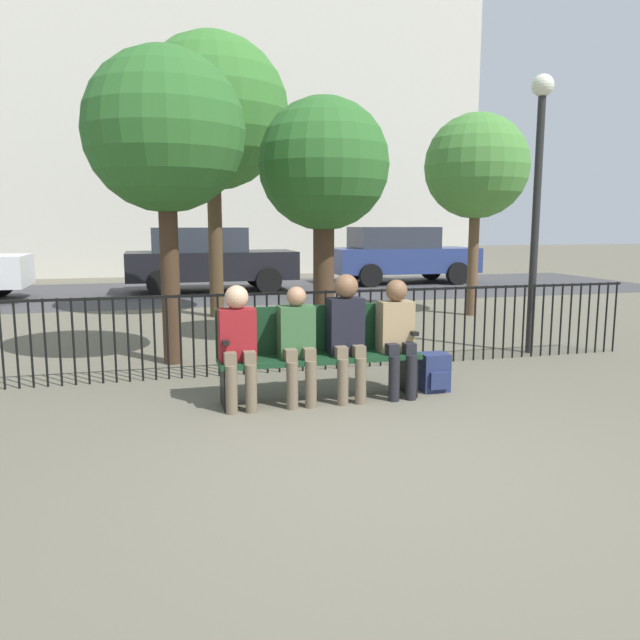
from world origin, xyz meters
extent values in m
plane|color=#605B4C|center=(0.00, 0.00, 0.00)|extent=(80.00, 80.00, 0.00)
cube|color=#14381E|center=(0.00, 1.75, 0.42)|extent=(1.98, 0.45, 0.05)
cube|color=#14381E|center=(0.00, 1.95, 0.69)|extent=(1.98, 0.05, 0.47)
cube|color=black|center=(-0.93, 1.75, 0.20)|extent=(0.06, 0.38, 0.40)
cube|color=black|center=(0.93, 1.75, 0.20)|extent=(0.06, 0.38, 0.40)
cube|color=black|center=(-0.93, 1.75, 0.65)|extent=(0.06, 0.38, 0.04)
cube|color=black|center=(0.93, 1.75, 0.65)|extent=(0.06, 0.38, 0.04)
cylinder|color=brown|center=(-0.90, 1.53, 0.23)|extent=(0.11, 0.11, 0.45)
cylinder|color=brown|center=(-0.72, 1.53, 0.23)|extent=(0.11, 0.11, 0.45)
cube|color=brown|center=(-0.90, 1.63, 0.50)|extent=(0.11, 0.20, 0.12)
cube|color=brown|center=(-0.72, 1.63, 0.50)|extent=(0.11, 0.20, 0.12)
cube|color=maroon|center=(-0.81, 1.75, 0.70)|extent=(0.34, 0.22, 0.49)
sphere|color=tan|center=(-0.81, 1.73, 1.05)|extent=(0.22, 0.22, 0.22)
cylinder|color=brown|center=(-0.33, 1.53, 0.23)|extent=(0.11, 0.11, 0.45)
cylinder|color=brown|center=(-0.15, 1.53, 0.23)|extent=(0.11, 0.11, 0.45)
cube|color=brown|center=(-0.33, 1.63, 0.50)|extent=(0.11, 0.20, 0.12)
cube|color=brown|center=(-0.15, 1.63, 0.50)|extent=(0.11, 0.20, 0.12)
cube|color=#335B33|center=(-0.24, 1.75, 0.70)|extent=(0.34, 0.22, 0.50)
sphere|color=#A37556|center=(-0.24, 1.73, 1.04)|extent=(0.19, 0.19, 0.19)
cylinder|color=brown|center=(0.17, 1.53, 0.23)|extent=(0.11, 0.11, 0.45)
cylinder|color=brown|center=(0.35, 1.53, 0.23)|extent=(0.11, 0.11, 0.45)
cube|color=brown|center=(0.17, 1.63, 0.50)|extent=(0.11, 0.20, 0.12)
cube|color=brown|center=(0.35, 1.63, 0.50)|extent=(0.11, 0.20, 0.12)
cube|color=black|center=(0.26, 1.75, 0.73)|extent=(0.34, 0.22, 0.56)
sphere|color=brown|center=(0.26, 1.73, 1.12)|extent=(0.24, 0.24, 0.24)
cylinder|color=black|center=(0.69, 1.53, 0.23)|extent=(0.11, 0.11, 0.45)
cylinder|color=black|center=(0.87, 1.53, 0.23)|extent=(0.11, 0.11, 0.45)
cube|color=black|center=(0.69, 1.63, 0.50)|extent=(0.11, 0.20, 0.12)
cube|color=black|center=(0.87, 1.63, 0.50)|extent=(0.11, 0.20, 0.12)
cube|color=#997F59|center=(0.78, 1.75, 0.70)|extent=(0.34, 0.22, 0.51)
sphere|color=brown|center=(0.78, 1.73, 1.07)|extent=(0.22, 0.22, 0.22)
cube|color=navy|center=(1.23, 1.78, 0.20)|extent=(0.28, 0.24, 0.40)
cube|color=navy|center=(1.23, 1.64, 0.14)|extent=(0.20, 0.04, 0.18)
cylinder|color=black|center=(-3.10, 2.99, 0.47)|extent=(0.02, 0.02, 0.95)
cylinder|color=black|center=(-2.96, 2.99, 0.47)|extent=(0.02, 0.02, 0.95)
cylinder|color=black|center=(-2.82, 2.99, 0.47)|extent=(0.02, 0.02, 0.95)
cylinder|color=black|center=(-2.68, 2.99, 0.47)|extent=(0.02, 0.02, 0.95)
cylinder|color=black|center=(-2.54, 2.99, 0.47)|extent=(0.02, 0.02, 0.95)
cylinder|color=black|center=(-2.40, 2.99, 0.47)|extent=(0.02, 0.02, 0.95)
cylinder|color=black|center=(-2.26, 2.99, 0.47)|extent=(0.02, 0.02, 0.95)
cylinder|color=black|center=(-2.12, 2.99, 0.47)|extent=(0.02, 0.02, 0.95)
cylinder|color=black|center=(-1.98, 2.99, 0.47)|extent=(0.02, 0.02, 0.95)
cylinder|color=black|center=(-1.84, 2.99, 0.47)|extent=(0.02, 0.02, 0.95)
cylinder|color=black|center=(-1.70, 2.99, 0.47)|extent=(0.02, 0.02, 0.95)
cylinder|color=black|center=(-1.56, 2.99, 0.47)|extent=(0.02, 0.02, 0.95)
cylinder|color=black|center=(-1.42, 2.99, 0.47)|extent=(0.02, 0.02, 0.95)
cylinder|color=black|center=(-1.28, 2.99, 0.47)|extent=(0.02, 0.02, 0.95)
cylinder|color=black|center=(-1.14, 2.99, 0.47)|extent=(0.02, 0.02, 0.95)
cylinder|color=black|center=(-1.00, 2.99, 0.47)|extent=(0.02, 0.02, 0.95)
cylinder|color=black|center=(-0.86, 2.99, 0.47)|extent=(0.02, 0.02, 0.95)
cylinder|color=black|center=(-0.72, 2.99, 0.47)|extent=(0.02, 0.02, 0.95)
cylinder|color=black|center=(-0.58, 2.99, 0.47)|extent=(0.02, 0.02, 0.95)
cylinder|color=black|center=(-0.44, 2.99, 0.47)|extent=(0.02, 0.02, 0.95)
cylinder|color=black|center=(-0.30, 2.99, 0.47)|extent=(0.02, 0.02, 0.95)
cylinder|color=black|center=(-0.16, 2.99, 0.47)|extent=(0.02, 0.02, 0.95)
cylinder|color=black|center=(-0.02, 2.99, 0.47)|extent=(0.02, 0.02, 0.95)
cylinder|color=black|center=(0.12, 2.99, 0.47)|extent=(0.02, 0.02, 0.95)
cylinder|color=black|center=(0.26, 2.99, 0.47)|extent=(0.02, 0.02, 0.95)
cylinder|color=black|center=(0.40, 2.99, 0.47)|extent=(0.02, 0.02, 0.95)
cylinder|color=black|center=(0.54, 2.99, 0.47)|extent=(0.02, 0.02, 0.95)
cylinder|color=black|center=(0.68, 2.99, 0.47)|extent=(0.02, 0.02, 0.95)
cylinder|color=black|center=(0.82, 2.99, 0.47)|extent=(0.02, 0.02, 0.95)
cylinder|color=black|center=(0.96, 2.99, 0.47)|extent=(0.02, 0.02, 0.95)
cylinder|color=black|center=(1.10, 2.99, 0.47)|extent=(0.02, 0.02, 0.95)
cylinder|color=black|center=(1.24, 2.99, 0.47)|extent=(0.02, 0.02, 0.95)
cylinder|color=black|center=(1.38, 2.99, 0.47)|extent=(0.02, 0.02, 0.95)
cylinder|color=black|center=(1.52, 2.99, 0.47)|extent=(0.02, 0.02, 0.95)
cylinder|color=black|center=(1.66, 2.99, 0.47)|extent=(0.02, 0.02, 0.95)
cylinder|color=black|center=(1.80, 2.99, 0.47)|extent=(0.02, 0.02, 0.95)
cylinder|color=black|center=(1.94, 2.99, 0.47)|extent=(0.02, 0.02, 0.95)
cylinder|color=black|center=(2.08, 2.99, 0.47)|extent=(0.02, 0.02, 0.95)
cylinder|color=black|center=(2.22, 2.99, 0.47)|extent=(0.02, 0.02, 0.95)
cylinder|color=black|center=(2.36, 2.99, 0.47)|extent=(0.02, 0.02, 0.95)
cylinder|color=black|center=(2.50, 2.99, 0.47)|extent=(0.02, 0.02, 0.95)
cylinder|color=black|center=(2.64, 2.99, 0.47)|extent=(0.02, 0.02, 0.95)
cylinder|color=black|center=(2.78, 2.99, 0.47)|extent=(0.02, 0.02, 0.95)
cylinder|color=black|center=(2.92, 2.99, 0.47)|extent=(0.02, 0.02, 0.95)
cylinder|color=black|center=(3.06, 2.99, 0.47)|extent=(0.02, 0.02, 0.95)
cylinder|color=black|center=(3.20, 2.99, 0.47)|extent=(0.02, 0.02, 0.95)
cylinder|color=black|center=(3.34, 2.99, 0.47)|extent=(0.02, 0.02, 0.95)
cylinder|color=black|center=(3.48, 2.99, 0.47)|extent=(0.02, 0.02, 0.95)
cylinder|color=black|center=(3.62, 2.99, 0.47)|extent=(0.02, 0.02, 0.95)
cylinder|color=black|center=(3.76, 2.99, 0.47)|extent=(0.02, 0.02, 0.95)
cylinder|color=black|center=(3.90, 2.99, 0.47)|extent=(0.02, 0.02, 0.95)
cylinder|color=black|center=(4.04, 2.99, 0.47)|extent=(0.02, 0.02, 0.95)
cylinder|color=black|center=(4.18, 2.99, 0.47)|extent=(0.02, 0.02, 0.95)
cylinder|color=black|center=(4.32, 2.99, 0.47)|extent=(0.02, 0.02, 0.95)
cylinder|color=black|center=(4.46, 2.99, 0.47)|extent=(0.02, 0.02, 0.95)
cube|color=black|center=(0.00, 2.99, 0.93)|extent=(9.00, 0.03, 0.03)
cylinder|color=#422D1E|center=(-1.35, 3.82, 1.14)|extent=(0.23, 0.23, 2.28)
sphere|color=#2D6628|center=(-1.35, 3.82, 2.81)|extent=(1.92, 1.92, 1.92)
cylinder|color=brown|center=(4.26, 6.56, 1.12)|extent=(0.19, 0.19, 2.24)
sphere|color=#478438|center=(4.26, 6.56, 2.76)|extent=(1.91, 1.91, 1.91)
cylinder|color=#422D1E|center=(0.81, 4.58, 1.02)|extent=(0.30, 0.30, 2.04)
sphere|color=#2D6628|center=(0.81, 4.58, 2.54)|extent=(1.84, 1.84, 1.84)
cylinder|color=#4C3823|center=(-0.41, 7.64, 1.47)|extent=(0.26, 0.26, 2.93)
sphere|color=#38752D|center=(-0.41, 7.64, 3.68)|extent=(2.74, 2.74, 2.74)
cylinder|color=black|center=(3.32, 3.22, 1.69)|extent=(0.10, 0.10, 3.37)
sphere|color=silver|center=(3.32, 3.22, 3.46)|extent=(0.28, 0.28, 0.28)
cube|color=#3D3D3F|center=(0.00, 12.00, 0.00)|extent=(24.00, 6.00, 0.01)
cube|color=black|center=(-0.09, 12.02, 0.67)|extent=(4.20, 1.70, 0.70)
cube|color=#2D333D|center=(-0.41, 12.02, 1.32)|extent=(2.31, 1.56, 0.60)
cylinder|color=black|center=(1.21, 11.15, 0.32)|extent=(0.64, 0.20, 0.64)
cylinder|color=black|center=(1.21, 12.89, 0.32)|extent=(0.64, 0.20, 0.64)
cylinder|color=black|center=(-1.39, 11.15, 0.32)|extent=(0.64, 0.20, 0.64)
cylinder|color=black|center=(-1.39, 12.89, 0.32)|extent=(0.64, 0.20, 0.64)
cylinder|color=black|center=(-5.07, 12.18, 0.32)|extent=(0.64, 0.20, 0.64)
cube|color=navy|center=(5.47, 12.83, 0.67)|extent=(4.20, 1.70, 0.70)
cube|color=#2D333D|center=(5.15, 12.83, 1.32)|extent=(2.31, 1.56, 0.60)
cylinder|color=black|center=(6.77, 11.96, 0.32)|extent=(0.64, 0.20, 0.64)
cylinder|color=black|center=(6.77, 13.70, 0.32)|extent=(0.64, 0.20, 0.64)
cylinder|color=black|center=(4.16, 11.96, 0.32)|extent=(0.64, 0.20, 0.64)
cylinder|color=black|center=(4.16, 13.70, 0.32)|extent=(0.64, 0.20, 0.64)
cube|color=beige|center=(0.00, 20.00, 9.07)|extent=(20.00, 6.00, 18.14)
camera|label=1|loc=(-1.55, -4.01, 1.73)|focal=35.00mm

